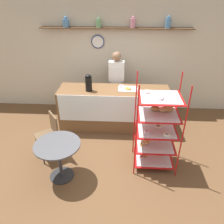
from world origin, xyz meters
The scene contains 9 objects.
ground_plane centered at (0.00, 0.00, 0.00)m, with size 14.00×14.00×0.00m, color brown.
back_wall centered at (0.00, 2.19, 1.36)m, with size 10.00×0.30×2.70m.
display_counter centered at (0.00, 1.15, 0.48)m, with size 2.46×0.70×0.96m.
pastry_rack centered at (0.80, -0.07, 0.79)m, with size 0.76×0.61×1.72m.
person_worker centered at (0.03, 1.72, 0.91)m, with size 0.36×0.23×1.64m.
cafe_table centered at (-0.84, -0.51, 0.54)m, with size 0.76×0.76×0.71m.
cafe_chair centered at (-1.14, 0.05, 0.56)m, with size 0.53×0.53×0.90m.
coffee_carafe centered at (-0.54, 1.05, 1.14)m, with size 0.14×0.14×0.37m.
donut_tray_counter centered at (0.27, 1.19, 0.98)m, with size 0.43×0.32×0.05m.
Camera 1 is at (0.21, -3.25, 2.91)m, focal length 35.00 mm.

